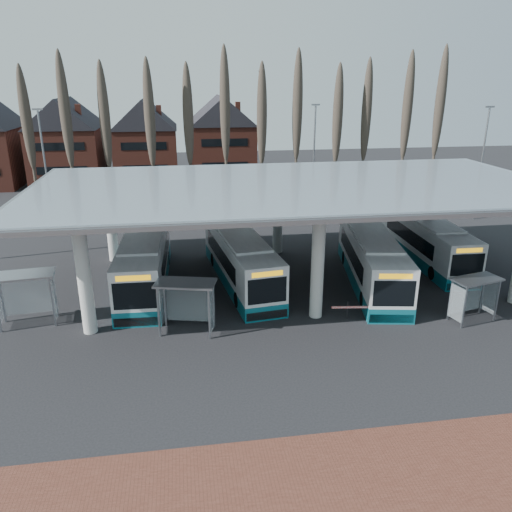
{
  "coord_description": "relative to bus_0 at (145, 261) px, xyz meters",
  "views": [
    {
      "loc": [
        -7.04,
        -21.59,
        12.34
      ],
      "look_at": [
        -2.63,
        7.0,
        2.08
      ],
      "focal_mm": 35.0,
      "sensor_mm": 36.0,
      "label": 1
    }
  ],
  "objects": [
    {
      "name": "ground",
      "position": [
        9.45,
        -8.56,
        -1.56
      ],
      "size": [
        140.0,
        140.0,
        0.0
      ],
      "primitive_type": "plane",
      "color": "black",
      "rests_on": "ground"
    },
    {
      "name": "station_canopy",
      "position": [
        9.45,
        -0.56,
        4.12
      ],
      "size": [
        32.0,
        16.0,
        6.34
      ],
      "color": "silver",
      "rests_on": "ground"
    },
    {
      "name": "poplar_row",
      "position": [
        9.45,
        24.44,
        7.22
      ],
      "size": [
        45.1,
        1.1,
        14.5
      ],
      "color": "#473D33",
      "rests_on": "ground"
    },
    {
      "name": "townhouse_row",
      "position": [
        -6.3,
        35.44,
        4.38
      ],
      "size": [
        36.8,
        10.3,
        12.25
      ],
      "color": "maroon",
      "rests_on": "ground"
    },
    {
      "name": "lamp_post_a",
      "position": [
        -8.55,
        13.44,
        3.78
      ],
      "size": [
        0.8,
        0.16,
        10.17
      ],
      "color": "slate",
      "rests_on": "ground"
    },
    {
      "name": "lamp_post_b",
      "position": [
        15.45,
        17.44,
        3.78
      ],
      "size": [
        0.8,
        0.16,
        10.17
      ],
      "color": "slate",
      "rests_on": "ground"
    },
    {
      "name": "lamp_post_c",
      "position": [
        29.45,
        11.44,
        3.78
      ],
      "size": [
        0.8,
        0.16,
        10.17
      ],
      "color": "slate",
      "rests_on": "ground"
    },
    {
      "name": "bus_0",
      "position": [
        0.0,
        0.0,
        0.0
      ],
      "size": [
        2.91,
        11.97,
        3.31
      ],
      "rotation": [
        0.0,
        0.0,
        -0.03
      ],
      "color": "white",
      "rests_on": "ground"
    },
    {
      "name": "bus_1",
      "position": [
        5.98,
        -0.49,
        -0.05
      ],
      "size": [
        3.85,
        11.7,
        3.19
      ],
      "rotation": [
        0.0,
        0.0,
        0.12
      ],
      "color": "white",
      "rests_on": "ground"
    },
    {
      "name": "bus_2",
      "position": [
        14.19,
        -1.87,
        -0.03
      ],
      "size": [
        4.45,
        11.91,
        3.24
      ],
      "rotation": [
        0.0,
        0.0,
        -0.17
      ],
      "color": "white",
      "rests_on": "ground"
    },
    {
      "name": "bus_3",
      "position": [
        19.6,
        1.53,
        -0.09
      ],
      "size": [
        2.77,
        11.28,
        3.12
      ],
      "rotation": [
        0.0,
        0.0,
        -0.03
      ],
      "color": "white",
      "rests_on": "ground"
    },
    {
      "name": "shelter_0",
      "position": [
        -5.88,
        -4.51,
        0.53
      ],
      "size": [
        3.24,
        1.88,
        2.87
      ],
      "rotation": [
        0.0,
        0.0,
        0.11
      ],
      "color": "gray",
      "rests_on": "ground"
    },
    {
      "name": "shelter_1",
      "position": [
        2.45,
        -6.71,
        0.47
      ],
      "size": [
        3.28,
        2.2,
        2.78
      ],
      "rotation": [
        0.0,
        0.0,
        -0.25
      ],
      "color": "gray",
      "rests_on": "ground"
    },
    {
      "name": "shelter_2",
      "position": [
        17.62,
        -7.72,
        0.22
      ],
      "size": [
        2.86,
        1.89,
        2.44
      ],
      "rotation": [
        0.0,
        0.0,
        0.23
      ],
      "color": "gray",
      "rests_on": "ground"
    },
    {
      "name": "barrier",
      "position": [
        11.07,
        -6.94,
        -0.78
      ],
      "size": [
        2.01,
        0.67,
        1.01
      ],
      "rotation": [
        0.0,
        0.0,
        -0.13
      ],
      "color": "black",
      "rests_on": "ground"
    }
  ]
}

